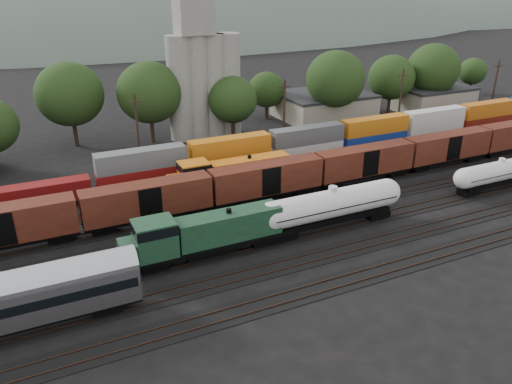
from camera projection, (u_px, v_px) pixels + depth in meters
name	position (u px, v px, depth m)	size (l,w,h in m)	color
ground	(282.00, 217.00, 60.83)	(600.00, 600.00, 0.00)	black
tracks	(282.00, 216.00, 60.82)	(180.00, 33.20, 0.20)	black
green_locomotive	(200.00, 234.00, 50.74)	(18.67, 3.29, 4.94)	black
tank_car_a	(332.00, 205.00, 56.98)	(18.83, 3.37, 4.94)	white
tank_car_b	(500.00, 172.00, 67.85)	(15.96, 2.86, 4.18)	white
orange_locomotive	(228.00, 173.00, 66.90)	(18.80, 3.13, 4.70)	black
boxcar_string	(148.00, 200.00, 57.81)	(138.20, 2.90, 4.20)	black
container_wall	(243.00, 157.00, 72.77)	(165.60, 2.60, 5.80)	black
grain_silo	(203.00, 74.00, 87.55)	(13.40, 5.00, 29.00)	gray
industrial_sheds	(224.00, 121.00, 91.68)	(119.38, 17.26, 5.10)	#9E937F
tree_band	(139.00, 98.00, 84.17)	(163.64, 20.25, 14.43)	black
utility_poles	(216.00, 124.00, 76.63)	(122.20, 0.36, 12.00)	black
distant_hills	(109.00, 65.00, 294.12)	(860.00, 286.00, 130.00)	#59665B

